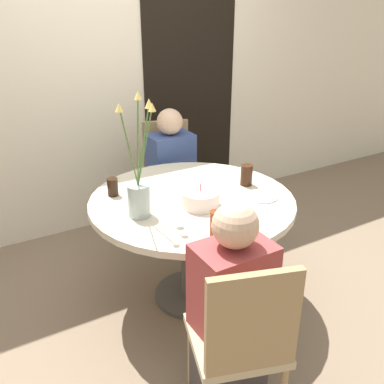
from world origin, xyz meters
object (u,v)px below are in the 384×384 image
at_px(drink_glass_1, 113,187).
at_px(person_guest, 231,317).
at_px(chair_far_back, 168,171).
at_px(side_plate, 262,196).
at_px(birthday_cake, 200,199).
at_px(chair_left_flank, 242,338).
at_px(flower_vase, 139,191).
at_px(person_boy, 171,180).
at_px(drink_glass_2, 216,224).
at_px(drink_glass_0, 246,175).

bearing_deg(drink_glass_1, person_guest, -82.14).
height_order(chair_far_back, side_plate, chair_far_back).
bearing_deg(chair_far_back, side_plate, -68.51).
relative_size(birthday_cake, side_plate, 1.15).
bearing_deg(side_plate, chair_left_flank, -132.44).
distance_m(birthday_cake, side_plate, 0.40).
height_order(flower_vase, person_boy, flower_vase).
bearing_deg(person_boy, person_guest, -108.06).
distance_m(chair_far_back, birthday_cake, 1.14).
distance_m(drink_glass_2, person_guest, 0.47).
bearing_deg(chair_far_back, drink_glass_1, -118.78).
relative_size(flower_vase, person_boy, 0.65).
xyz_separation_m(chair_left_flank, person_boy, (0.57, 1.74, -0.02)).
bearing_deg(person_boy, flower_vase, -126.63).
xyz_separation_m(drink_glass_1, person_boy, (0.67, 0.51, -0.28)).
bearing_deg(drink_glass_1, birthday_cake, -45.91).
distance_m(birthday_cake, drink_glass_2, 0.35).
distance_m(drink_glass_0, drink_glass_2, 0.70).
bearing_deg(person_boy, chair_far_back, 71.59).
bearing_deg(person_guest, chair_left_flank, -107.72).
bearing_deg(drink_glass_2, side_plate, 26.49).
bearing_deg(drink_glass_2, person_boy, 72.81).
height_order(chair_left_flank, drink_glass_1, chair_left_flank).
xyz_separation_m(side_plate, person_guest, (-0.63, -0.59, -0.23)).
bearing_deg(person_boy, drink_glass_2, -107.19).
xyz_separation_m(flower_vase, person_boy, (0.63, 0.85, -0.37)).
bearing_deg(side_plate, birthday_cake, 167.86).
distance_m(flower_vase, drink_glass_2, 0.47).
relative_size(birthday_cake, drink_glass_0, 1.65).
distance_m(side_plate, drink_glass_0, 0.22).
xyz_separation_m(chair_left_flank, drink_glass_2, (0.18, 0.49, 0.27)).
relative_size(chair_far_back, birthday_cake, 4.13).
relative_size(drink_glass_2, person_guest, 0.13).
distance_m(chair_far_back, chair_left_flank, 1.99).
bearing_deg(drink_glass_2, drink_glass_0, 40.69).
relative_size(drink_glass_0, drink_glass_1, 1.23).
height_order(chair_far_back, drink_glass_0, chair_far_back).
xyz_separation_m(chair_left_flank, flower_vase, (-0.06, 0.89, 0.35)).
bearing_deg(person_boy, birthday_cake, -106.89).
xyz_separation_m(chair_far_back, chair_left_flank, (-0.62, -1.89, 0.00)).
xyz_separation_m(side_plate, drink_glass_2, (-0.50, -0.25, 0.06)).
height_order(side_plate, drink_glass_0, drink_glass_0).
distance_m(drink_glass_1, person_boy, 0.88).
xyz_separation_m(flower_vase, drink_glass_0, (0.78, 0.06, -0.08)).
relative_size(side_plate, person_guest, 0.18).
xyz_separation_m(drink_glass_0, drink_glass_1, (-0.81, 0.28, -0.01)).
bearing_deg(drink_glass_0, side_plate, -99.14).
relative_size(drink_glass_1, person_guest, 0.10).
bearing_deg(drink_glass_0, drink_glass_1, 161.20).
relative_size(side_plate, drink_glass_2, 1.43).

